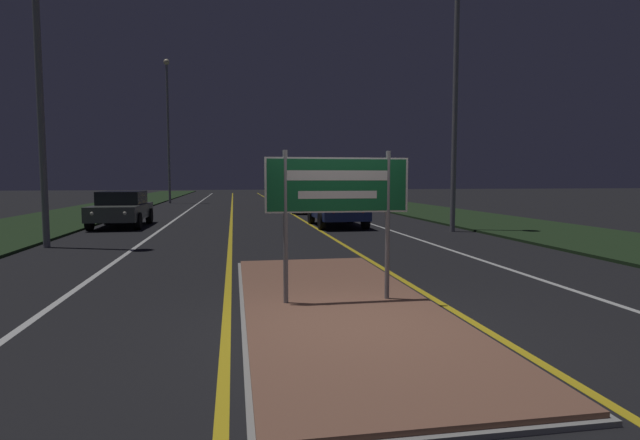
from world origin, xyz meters
TOP-DOWN VIEW (x-y plane):
  - ground_plane at (0.00, 0.00)m, footprint 160.00×160.00m
  - median_island at (0.00, 1.08)m, footprint 2.85×7.79m
  - verge_left at (-9.50, 20.00)m, footprint 5.00×100.00m
  - verge_right at (9.50, 20.00)m, footprint 5.00×100.00m
  - centre_line_yellow_left at (-1.61, 25.00)m, footprint 0.12×70.00m
  - centre_line_yellow_right at (1.61, 25.00)m, footprint 0.12×70.00m
  - lane_line_white_left at (-4.20, 25.00)m, footprint 0.12×70.00m
  - lane_line_white_right at (4.20, 25.00)m, footprint 0.12×70.00m
  - edge_line_white_left at (-7.20, 25.00)m, footprint 0.10×70.00m
  - edge_line_white_right at (7.20, 25.00)m, footprint 0.10×70.00m
  - highway_sign at (0.00, 1.07)m, footprint 2.13×0.07m
  - streetlight_left_far at (-6.35, 33.88)m, footprint 0.45×0.45m
  - streetlight_right_near at (6.26, 10.74)m, footprint 0.60×0.60m
  - car_receding_0 at (2.57, 13.38)m, footprint 1.90×4.15m
  - car_receding_1 at (2.57, 21.83)m, footprint 1.97×4.48m
  - car_receding_2 at (2.87, 30.04)m, footprint 2.01×4.16m
  - car_receding_3 at (2.83, 39.73)m, footprint 1.91×4.07m
  - car_approaching_0 at (-5.89, 14.77)m, footprint 1.93×4.22m

SIDE VIEW (x-z plane):
  - ground_plane at x=0.00m, z-range 0.00..0.00m
  - centre_line_yellow_left at x=-1.61m, z-range 0.00..0.01m
  - centre_line_yellow_right at x=1.61m, z-range 0.00..0.01m
  - lane_line_white_left at x=-4.20m, z-range 0.00..0.01m
  - lane_line_white_right at x=4.20m, z-range 0.00..0.01m
  - edge_line_white_left at x=-7.20m, z-range 0.00..0.01m
  - edge_line_white_right at x=7.20m, z-range 0.00..0.01m
  - verge_left at x=-9.50m, z-range 0.00..0.08m
  - verge_right at x=9.50m, z-range 0.00..0.08m
  - median_island at x=0.00m, z-range -0.01..0.09m
  - car_receding_2 at x=2.87m, z-range 0.05..1.42m
  - car_approaching_0 at x=-5.89m, z-range 0.04..1.44m
  - car_receding_3 at x=2.83m, z-range 0.03..1.48m
  - car_receding_1 at x=2.57m, z-range 0.05..1.51m
  - car_receding_0 at x=2.57m, z-range 0.04..1.52m
  - highway_sign at x=0.00m, z-range 0.59..2.80m
  - streetlight_left_far at x=-6.35m, z-range 0.94..11.86m
  - streetlight_right_near at x=6.26m, z-range 1.79..11.67m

